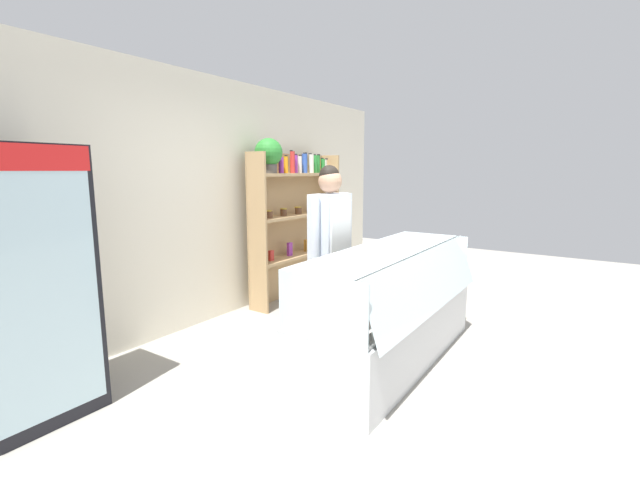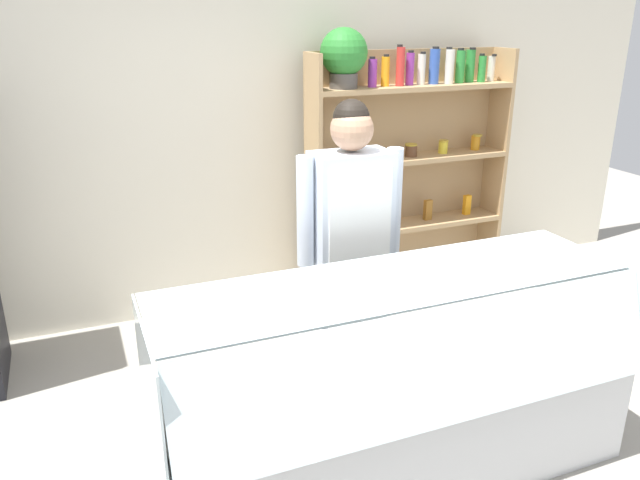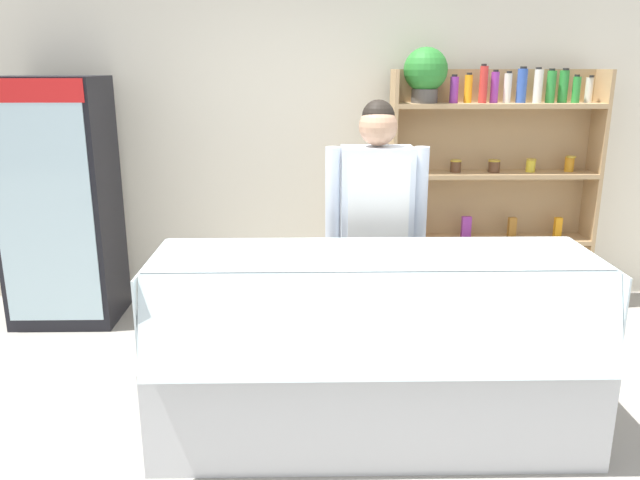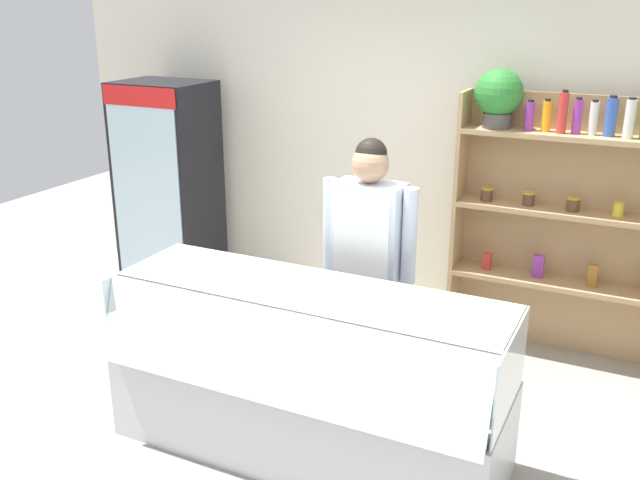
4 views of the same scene
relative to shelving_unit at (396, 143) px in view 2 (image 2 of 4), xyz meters
name	(u,v)px [view 2 (image 2 of 4)]	position (x,y,z in m)	size (l,w,h in m)	color
ground_plane	(411,468)	(-0.92, -1.94, -1.22)	(12.00, 12.00, 0.00)	gray
back_wall	(267,127)	(-0.92, 0.30, 0.13)	(6.80, 0.10, 2.70)	silver
shelving_unit	(396,143)	(0.00, 0.00, 0.00)	(1.62, 0.33, 2.06)	tan
deli_display_case	(392,415)	(-1.02, -1.89, -0.91)	(2.25, 0.81, 1.01)	silver
shop_clerk	(350,230)	(-0.94, -1.21, -0.19)	(0.61, 0.25, 1.73)	#2D2D38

